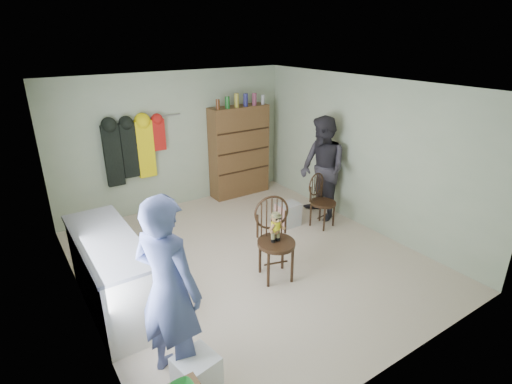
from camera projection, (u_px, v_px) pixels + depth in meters
ground_plane at (250, 259)px, 5.91m from camera, size 5.00×5.00×0.00m
room_walls at (229, 148)px, 5.73m from camera, size 5.00×5.00×5.00m
counter at (111, 273)px, 4.73m from camera, size 0.64×1.86×0.94m
plastic_tub at (197, 373)px, 3.72m from camera, size 0.42×0.41×0.35m
chair_front at (275, 234)px, 5.29m from camera, size 0.62×0.62×1.13m
chair_far at (321, 198)px, 6.77m from camera, size 0.49×0.49×0.93m
striped_bag at (288, 215)px, 6.88m from camera, size 0.38×0.30×0.40m
person_left at (168, 291)px, 3.62m from camera, size 0.74×0.83×1.90m
person_right at (322, 169)px, 6.93m from camera, size 0.83×0.99×1.83m
dresser at (239, 151)px, 7.99m from camera, size 1.20×0.39×2.06m
coat_rack at (133, 149)px, 6.85m from camera, size 1.42×0.12×1.09m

